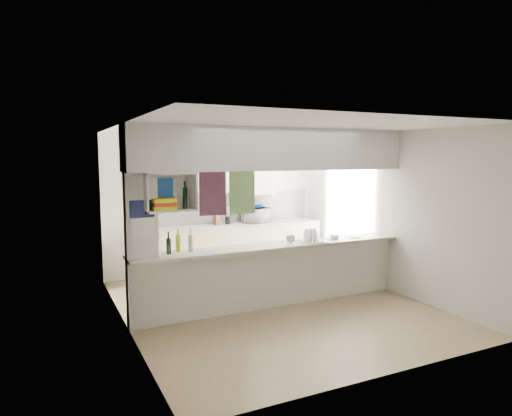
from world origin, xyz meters
TOP-DOWN VIEW (x-y plane):
  - floor at (0.00, 0.00)m, footprint 4.80×4.80m
  - ceiling at (0.00, 0.00)m, footprint 4.80×4.80m
  - wall_back at (0.00, 2.40)m, footprint 4.20×0.00m
  - wall_left at (-2.10, 0.00)m, footprint 0.00×4.80m
  - wall_right at (2.10, 0.00)m, footprint 0.00×4.80m
  - servery_partition at (-0.17, 0.00)m, footprint 4.20×0.50m
  - cubby_shelf at (-1.57, -0.06)m, footprint 0.65×0.35m
  - kitchen_run at (0.16, 2.14)m, footprint 3.60×0.63m
  - microwave at (0.76, 2.12)m, footprint 0.58×0.46m
  - bowl at (0.77, 2.15)m, footprint 0.25×0.25m
  - dish_rack at (0.64, -0.05)m, footprint 0.45×0.38m
  - cup at (0.27, -0.04)m, footprint 0.14×0.14m
  - wine_bottles at (-1.38, 0.06)m, footprint 0.37×0.15m
  - plastic_tubs at (1.11, 0.00)m, footprint 0.49×0.17m
  - utensil_jar at (0.16, 2.15)m, footprint 0.10×0.10m
  - knife_block at (-0.06, 2.18)m, footprint 0.13×0.12m

SIDE VIEW (x-z plane):
  - floor at x=0.00m, z-range 0.00..0.00m
  - kitchen_run at x=0.16m, z-range -0.29..1.95m
  - plastic_tubs at x=1.11m, z-range 0.92..0.98m
  - cup at x=0.27m, z-range 0.94..1.04m
  - utensil_jar at x=0.16m, z-range 0.92..1.06m
  - dish_rack at x=0.64m, z-range 0.90..1.11m
  - knife_block at x=-0.06m, z-range 0.92..1.13m
  - wine_bottles at x=-1.38m, z-range 0.87..1.21m
  - microwave at x=0.76m, z-range 0.92..1.20m
  - bowl at x=0.77m, z-range 1.20..1.26m
  - wall_back at x=0.00m, z-range -0.80..3.40m
  - wall_left at x=-2.10m, z-range -1.10..3.70m
  - wall_right at x=2.10m, z-range -1.10..3.70m
  - servery_partition at x=-0.17m, z-range 0.36..2.96m
  - cubby_shelf at x=-1.57m, z-range 1.46..1.96m
  - ceiling at x=0.00m, z-range 2.60..2.60m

